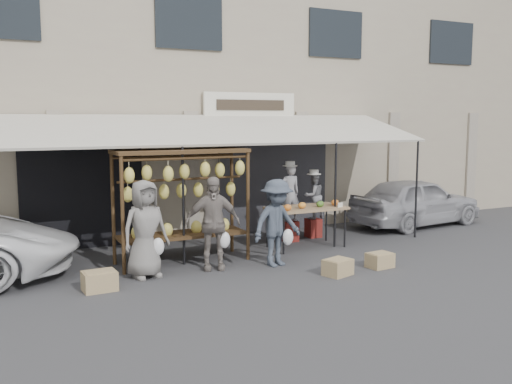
% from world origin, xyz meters
% --- Properties ---
extents(ground_plane, '(90.00, 90.00, 0.00)m').
position_xyz_m(ground_plane, '(0.00, 0.00, 0.00)').
color(ground_plane, '#2D2D30').
extents(shophouse, '(24.00, 6.15, 7.30)m').
position_xyz_m(shophouse, '(-0.00, 6.50, 3.65)').
color(shophouse, '#9F957C').
rests_on(shophouse, ground_plane).
extents(awning, '(10.00, 2.35, 2.92)m').
position_xyz_m(awning, '(0.01, 2.28, 2.57)').
color(awning, beige).
rests_on(awning, ground_plane).
extents(banana_rack, '(2.60, 0.90, 2.24)m').
position_xyz_m(banana_rack, '(-0.97, 1.30, 1.56)').
color(banana_rack, '#322011').
rests_on(banana_rack, ground_plane).
extents(produce_table, '(1.70, 0.90, 1.04)m').
position_xyz_m(produce_table, '(1.92, 1.37, 0.86)').
color(produce_table, '#9A7C56').
rests_on(produce_table, ground_plane).
extents(vendor_left, '(0.50, 0.34, 1.31)m').
position_xyz_m(vendor_left, '(1.90, 2.11, 1.13)').
color(vendor_left, gray).
rests_on(vendor_left, stool_left).
extents(vendor_right, '(0.56, 0.45, 1.10)m').
position_xyz_m(vendor_right, '(2.63, 2.25, 1.00)').
color(vendor_right, gray).
rests_on(vendor_right, stool_right).
extents(customer_left, '(0.96, 0.73, 1.76)m').
position_xyz_m(customer_left, '(-1.92, 0.58, 0.88)').
color(customer_left, slate).
rests_on(customer_left, ground_plane).
extents(customer_mid, '(1.11, 0.69, 1.76)m').
position_xyz_m(customer_mid, '(-0.63, 0.58, 0.88)').
color(customer_mid, gray).
rests_on(customer_mid, ground_plane).
extents(customer_right, '(1.19, 0.83, 1.68)m').
position_xyz_m(customer_right, '(0.57, 0.27, 0.84)').
color(customer_right, '#3C4451').
rests_on(customer_right, ground_plane).
extents(stool_left, '(0.34, 0.34, 0.47)m').
position_xyz_m(stool_left, '(1.90, 2.11, 0.24)').
color(stool_left, maroon).
rests_on(stool_left, ground_plane).
extents(stool_right, '(0.33, 0.33, 0.45)m').
position_xyz_m(stool_right, '(2.63, 2.25, 0.22)').
color(stool_right, maroon).
rests_on(stool_right, ground_plane).
extents(crate_near_a, '(0.58, 0.50, 0.29)m').
position_xyz_m(crate_near_a, '(1.25, -0.82, 0.15)').
color(crate_near_a, tan).
rests_on(crate_near_a, ground_plane).
extents(crate_near_b, '(0.50, 0.40, 0.28)m').
position_xyz_m(crate_near_b, '(2.28, -0.72, 0.14)').
color(crate_near_b, tan).
rests_on(crate_near_b, ground_plane).
extents(crate_far, '(0.55, 0.43, 0.32)m').
position_xyz_m(crate_far, '(-2.82, 0.14, 0.16)').
color(crate_far, tan).
rests_on(crate_far, ground_plane).
extents(sedan, '(3.96, 1.95, 1.30)m').
position_xyz_m(sedan, '(5.84, 2.31, 0.65)').
color(sedan, '#A8A8AE').
rests_on(sedan, ground_plane).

